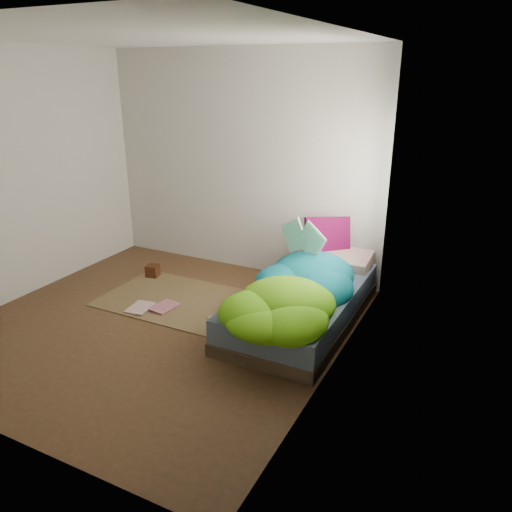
% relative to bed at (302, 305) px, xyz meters
% --- Properties ---
extents(ground, '(3.50, 3.50, 0.00)m').
position_rel_bed_xyz_m(ground, '(-1.22, -0.72, -0.17)').
color(ground, '#433119').
rests_on(ground, ground).
extents(room_walls, '(3.54, 3.54, 2.62)m').
position_rel_bed_xyz_m(room_walls, '(-1.21, -0.71, 1.46)').
color(room_walls, beige).
rests_on(room_walls, ground).
extents(bed, '(1.00, 2.00, 0.34)m').
position_rel_bed_xyz_m(bed, '(0.00, 0.00, 0.00)').
color(bed, '#3B3120').
rests_on(bed, ground).
extents(duvet, '(0.96, 1.84, 0.34)m').
position_rel_bed_xyz_m(duvet, '(0.00, -0.22, 0.34)').
color(duvet, '#065469').
rests_on(duvet, bed).
extents(rug, '(1.60, 1.10, 0.01)m').
position_rel_bed_xyz_m(rug, '(-1.37, -0.17, -0.16)').
color(rug, brown).
rests_on(rug, ground).
extents(pillow_floral, '(0.61, 0.39, 0.14)m').
position_rel_bed_xyz_m(pillow_floral, '(0.16, 0.79, 0.24)').
color(pillow_floral, beige).
rests_on(pillow_floral, bed).
extents(pillow_magenta, '(0.50, 0.37, 0.49)m').
position_rel_bed_xyz_m(pillow_magenta, '(-0.06, 0.89, 0.41)').
color(pillow_magenta, '#4B052A').
rests_on(pillow_magenta, bed).
extents(open_book, '(0.49, 0.28, 0.30)m').
position_rel_bed_xyz_m(open_book, '(-0.16, 0.37, 0.66)').
color(open_book, green).
rests_on(open_book, duvet).
extents(wooden_box, '(0.16, 0.16, 0.14)m').
position_rel_bed_xyz_m(wooden_box, '(-2.01, 0.24, -0.09)').
color(wooden_box, '#33160B').
rests_on(wooden_box, rug).
extents(floor_book_a, '(0.25, 0.32, 0.02)m').
position_rel_bed_xyz_m(floor_book_a, '(-1.69, -0.55, -0.15)').
color(floor_book_a, beige).
rests_on(floor_book_a, rug).
extents(floor_book_b, '(0.25, 0.31, 0.03)m').
position_rel_bed_xyz_m(floor_book_b, '(-1.48, -0.40, -0.14)').
color(floor_book_b, pink).
rests_on(floor_book_b, rug).
extents(floor_book_c, '(0.34, 0.32, 0.02)m').
position_rel_bed_xyz_m(floor_book_c, '(-0.75, -0.49, -0.15)').
color(floor_book_c, tan).
rests_on(floor_book_c, rug).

